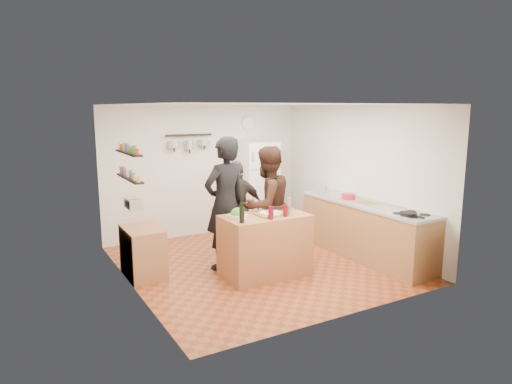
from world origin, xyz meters
TOP-DOWN VIEW (x-y plane):
  - room_shell at (0.00, 0.39)m, footprint 4.20×4.20m
  - prep_island at (-0.16, -0.45)m, footprint 1.25×0.72m
  - pizza_board at (-0.08, -0.47)m, footprint 0.42×0.34m
  - pizza at (-0.08, -0.47)m, footprint 0.34×0.34m
  - salad_bowl at (-0.58, -0.40)m, footprint 0.27×0.27m
  - wine_bottle at (-0.66, -0.67)m, footprint 0.07×0.07m
  - wine_glass_near at (-0.21, -0.69)m, footprint 0.08×0.08m
  - wine_glass_far at (0.06, -0.65)m, footprint 0.07×0.07m
  - pepper_mill at (0.29, -0.40)m, footprint 0.05×0.05m
  - salt_canister at (0.14, -0.57)m, footprint 0.08×0.08m
  - person_left at (-0.53, 0.11)m, footprint 0.83×0.64m
  - person_center at (0.14, 0.00)m, footprint 1.05×0.90m
  - person_back at (-0.05, 0.64)m, footprint 0.95×0.43m
  - counter_run at (1.70, -0.55)m, footprint 0.63×2.63m
  - stove_top at (1.70, -1.50)m, footprint 0.60×0.62m
  - skillet at (1.60, -1.53)m, footprint 0.25×0.25m
  - sink at (1.70, 0.30)m, footprint 0.50×0.80m
  - cutting_board at (1.70, -0.55)m, footprint 0.30×0.40m
  - red_bowl at (1.65, -0.18)m, footprint 0.23×0.23m
  - fridge at (0.95, 1.75)m, footprint 0.70×0.68m
  - wall_clock at (0.95, 2.08)m, footprint 0.30×0.03m
  - spice_shelf_lower at (-1.93, 0.20)m, footprint 0.12×1.00m
  - spice_shelf_upper at (-1.93, 0.20)m, footprint 0.12×1.00m
  - produce_basket at (-1.90, 0.20)m, footprint 0.18×0.35m
  - side_table at (-1.74, 0.41)m, footprint 0.50×0.80m
  - pot_rack at (-0.35, 2.00)m, footprint 0.90×0.04m

SIDE VIEW (x-z plane):
  - side_table at x=-1.74m, z-range 0.00..0.73m
  - counter_run at x=1.70m, z-range 0.00..0.90m
  - prep_island at x=-0.16m, z-range 0.00..0.91m
  - person_back at x=-0.05m, z-range 0.00..1.59m
  - fridge at x=0.95m, z-range 0.00..1.80m
  - stove_top at x=1.70m, z-range 0.90..0.92m
  - cutting_board at x=1.70m, z-range 0.90..0.92m
  - sink at x=1.70m, z-range 0.90..0.93m
  - pizza_board at x=-0.08m, z-range 0.91..0.93m
  - person_center at x=0.14m, z-range 0.00..1.87m
  - salad_bowl at x=-0.58m, z-range 0.91..0.96m
  - pizza at x=-0.08m, z-range 0.93..0.95m
  - skillet at x=1.60m, z-range 0.92..0.97m
  - red_bowl at x=1.65m, z-range 0.92..1.02m
  - salt_canister at x=0.14m, z-range 0.91..1.04m
  - wine_glass_far at x=0.06m, z-range 0.91..1.08m
  - pepper_mill at x=0.29m, z-range 0.91..1.08m
  - wine_glass_near at x=-0.21m, z-range 0.91..1.09m
  - wine_bottle at x=-0.66m, z-range 0.91..1.12m
  - person_left at x=-0.53m, z-range 0.00..2.04m
  - produce_basket at x=-1.90m, z-range 1.08..1.22m
  - room_shell at x=0.00m, z-range -0.85..3.35m
  - spice_shelf_lower at x=-1.93m, z-range 1.49..1.51m
  - spice_shelf_upper at x=-1.93m, z-range 1.84..1.86m
  - pot_rack at x=-0.35m, z-range 1.93..1.97m
  - wall_clock at x=0.95m, z-range 2.00..2.30m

